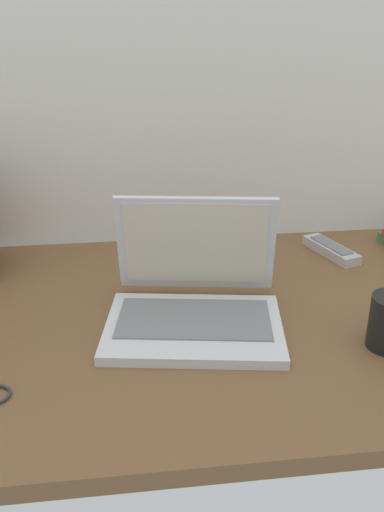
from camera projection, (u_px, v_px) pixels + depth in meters
The scene contains 3 objects.
desk at pixel (194, 321), 1.05m from camera, with size 1.60×0.76×0.03m.
laptop at pixel (195, 297), 1.00m from camera, with size 0.34×0.31×0.22m.
remote_control_far at pixel (331, 250), 1.29m from camera, with size 0.09×0.17×0.02m.
Camera 1 is at (-0.12, -0.90, 0.55)m, focal length 38.94 mm.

